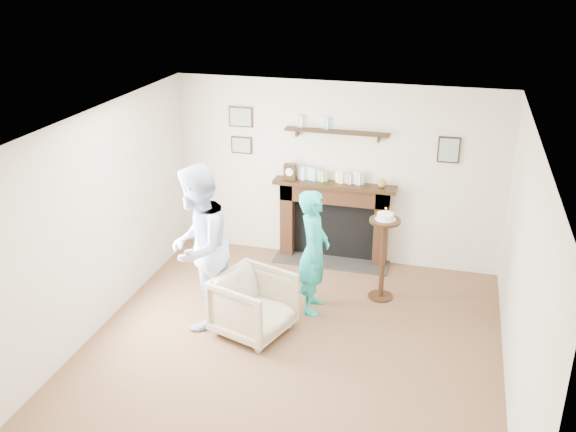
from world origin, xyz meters
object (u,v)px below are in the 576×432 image
object	(u,v)px
pedestal_table	(384,243)
woman	(313,308)
man	(202,321)
armchair	(254,332)

from	to	relation	value
pedestal_table	woman	bearing A→B (deg)	-146.84
man	pedestal_table	xyz separation A→B (m)	(1.96, 1.12, 0.75)
man	pedestal_table	bearing A→B (deg)	116.21
man	woman	world-z (taller)	man
woman	pedestal_table	bearing A→B (deg)	-62.47
armchair	woman	size ratio (longest dim) A/B	0.51
woman	man	bearing A→B (deg)	111.66
armchair	woman	distance (m)	0.86
woman	pedestal_table	distance (m)	1.18
armchair	pedestal_table	world-z (taller)	pedestal_table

